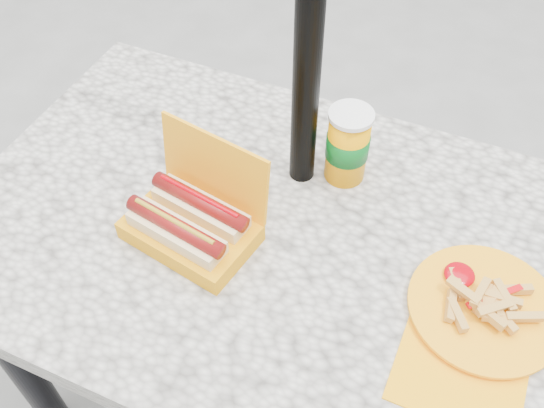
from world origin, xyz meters
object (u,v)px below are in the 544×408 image
at_px(umbrella_pole, 310,22).
at_px(fries_plate, 482,311).
at_px(soda_cup, 348,145).
at_px(hotdog_box, 192,222).

bearing_deg(umbrella_pole, fries_plate, -25.01).
relative_size(umbrella_pole, soda_cup, 13.58).
bearing_deg(fries_plate, soda_cup, 145.63).
bearing_deg(umbrella_pole, hotdog_box, -118.15).
bearing_deg(soda_cup, umbrella_pole, -158.28).
relative_size(fries_plate, soda_cup, 2.12).
height_order(umbrella_pole, fries_plate, umbrella_pole).
xyz_separation_m(fries_plate, soda_cup, (-0.32, 0.22, 0.07)).
distance_m(umbrella_pole, soda_cup, 0.28).
distance_m(hotdog_box, soda_cup, 0.33).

